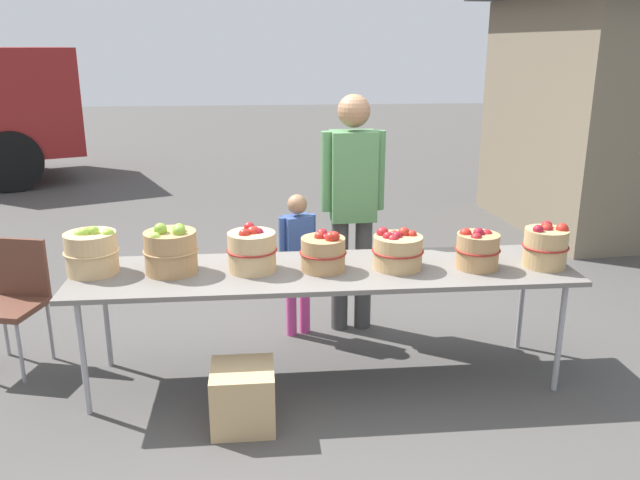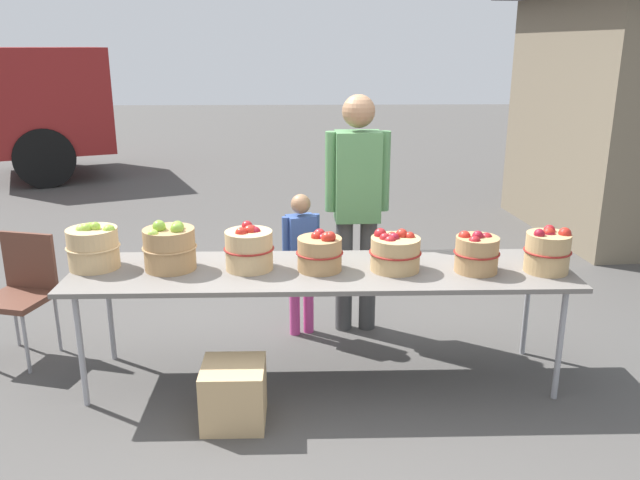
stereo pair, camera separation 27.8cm
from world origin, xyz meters
name	(u,v)px [view 1 (the left image)]	position (x,y,z in m)	size (l,w,h in m)	color
ground_plane	(324,377)	(0.00, 0.00, 0.00)	(40.00, 40.00, 0.00)	#474442
market_table	(325,274)	(0.00, 0.00, 0.72)	(3.10, 0.76, 0.75)	slate
apple_basket_green_0	(92,252)	(-1.42, 0.07, 0.89)	(0.33, 0.33, 0.30)	tan
apple_basket_green_1	(171,251)	(-0.94, 0.04, 0.89)	(0.34, 0.34, 0.32)	#A87F51
apple_basket_red_0	(252,250)	(-0.45, 0.02, 0.88)	(0.31, 0.31, 0.29)	tan
apple_basket_red_1	(323,252)	(-0.01, -0.01, 0.86)	(0.29, 0.29, 0.26)	#A87F51
apple_basket_red_2	(397,250)	(0.45, -0.02, 0.87)	(0.32, 0.32, 0.25)	tan
apple_basket_red_3	(477,249)	(0.95, -0.06, 0.87)	(0.28, 0.28, 0.26)	#A87F51
apple_basket_red_4	(546,246)	(1.38, -0.07, 0.88)	(0.29, 0.29, 0.29)	tan
vendor_adult	(353,196)	(0.28, 0.76, 1.04)	(0.47, 0.24, 1.76)	#3F3F3F
child_customer	(298,254)	(-0.13, 0.69, 0.63)	(0.27, 0.20, 1.07)	#CC3F8C
folding_chair	(13,294)	(-2.04, 0.39, 0.51)	(0.49, 0.49, 0.86)	brown
produce_crate	(243,397)	(-0.52, -0.50, 0.18)	(0.36, 0.36, 0.36)	tan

